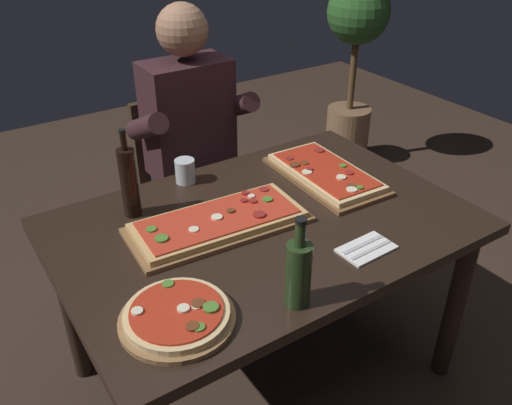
% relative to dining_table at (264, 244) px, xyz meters
% --- Properties ---
extents(ground_plane, '(6.40, 6.40, 0.00)m').
position_rel_dining_table_xyz_m(ground_plane, '(0.00, 0.00, -0.64)').
color(ground_plane, '#38281E').
extents(dining_table, '(1.40, 0.96, 0.74)m').
position_rel_dining_table_xyz_m(dining_table, '(0.00, 0.00, 0.00)').
color(dining_table, black).
rests_on(dining_table, ground_plane).
extents(pizza_rectangular_front, '(0.63, 0.31, 0.05)m').
position_rel_dining_table_xyz_m(pizza_rectangular_front, '(-0.15, 0.05, 0.12)').
color(pizza_rectangular_front, brown).
rests_on(pizza_rectangular_front, dining_table).
extents(pizza_rectangular_left, '(0.29, 0.52, 0.05)m').
position_rel_dining_table_xyz_m(pizza_rectangular_left, '(0.38, 0.13, 0.12)').
color(pizza_rectangular_left, brown).
rests_on(pizza_rectangular_left, dining_table).
extents(pizza_round_far, '(0.31, 0.31, 0.05)m').
position_rel_dining_table_xyz_m(pizza_round_far, '(-0.47, -0.28, 0.12)').
color(pizza_round_far, olive).
rests_on(pizza_round_far, dining_table).
extents(wine_bottle_dark, '(0.07, 0.07, 0.28)m').
position_rel_dining_table_xyz_m(wine_bottle_dark, '(-0.16, -0.40, 0.20)').
color(wine_bottle_dark, '#233819').
rests_on(wine_bottle_dark, dining_table).
extents(oil_bottle_amber, '(0.06, 0.06, 0.32)m').
position_rel_dining_table_xyz_m(oil_bottle_amber, '(-0.36, 0.29, 0.23)').
color(oil_bottle_amber, black).
rests_on(oil_bottle_amber, dining_table).
extents(tumbler_near_camera, '(0.08, 0.08, 0.09)m').
position_rel_dining_table_xyz_m(tumbler_near_camera, '(-0.10, 0.40, 0.14)').
color(tumbler_near_camera, silver).
rests_on(tumbler_near_camera, dining_table).
extents(napkin_cutlery_set, '(0.18, 0.12, 0.01)m').
position_rel_dining_table_xyz_m(napkin_cutlery_set, '(0.18, -0.32, 0.10)').
color(napkin_cutlery_set, white).
rests_on(napkin_cutlery_set, dining_table).
extents(diner_chair, '(0.44, 0.44, 0.87)m').
position_rel_dining_table_xyz_m(diner_chair, '(0.11, 0.86, -0.16)').
color(diner_chair, '#3D2B1E').
rests_on(diner_chair, ground_plane).
extents(seated_diner, '(0.53, 0.41, 1.33)m').
position_rel_dining_table_xyz_m(seated_diner, '(0.11, 0.74, 0.10)').
color(seated_diner, '#23232D').
rests_on(seated_diner, ground_plane).
extents(potted_plant_corner, '(0.40, 0.40, 1.24)m').
position_rel_dining_table_xyz_m(potted_plant_corner, '(1.59, 1.30, 0.09)').
color(potted_plant_corner, '#846042').
rests_on(potted_plant_corner, ground_plane).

